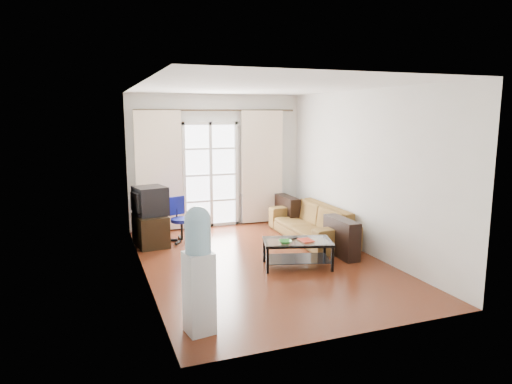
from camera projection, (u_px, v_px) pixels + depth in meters
floor at (262, 262)px, 7.19m from camera, size 5.20×5.20×0.00m
ceiling at (263, 87)px, 6.74m from camera, size 5.20×5.20×0.00m
wall_back at (217, 161)px, 9.37m from camera, size 3.60×0.02×2.70m
wall_front at (356, 210)px, 4.56m from camera, size 3.60×0.02×2.70m
wall_left at (142, 183)px, 6.35m from camera, size 0.02×5.20×2.70m
wall_right at (363, 172)px, 7.58m from camera, size 0.02×5.20×2.70m
french_door at (211, 175)px, 9.31m from camera, size 1.16×0.06×2.15m
curtain_rod at (218, 110)px, 9.11m from camera, size 3.30×0.04×0.04m
curtain_left at (159, 171)px, 8.87m from camera, size 0.90×0.07×2.35m
curtain_right at (262, 167)px, 9.61m from camera, size 0.90×0.07×2.35m
radiator at (255, 208)px, 9.72m from camera, size 0.64×0.12×0.64m
sofa at (311, 222)px, 8.46m from camera, size 2.17×0.86×0.63m
coffee_table at (297, 250)px, 6.91m from camera, size 1.14×0.84×0.41m
bowl at (285, 242)px, 6.71m from camera, size 0.32×0.32×0.05m
book at (300, 241)px, 6.80m from camera, size 0.19×0.25×0.02m
remote at (293, 239)px, 6.95m from camera, size 0.18×0.11×0.02m
tv_stand at (151, 230)px, 8.06m from camera, size 0.59×0.80×0.55m
crt_tv at (149, 201)px, 8.00m from camera, size 0.63×0.64×0.50m
task_chair at (181, 228)px, 8.33m from camera, size 0.70×0.70×0.81m
water_cooler at (199, 268)px, 4.74m from camera, size 0.32×0.32×1.37m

